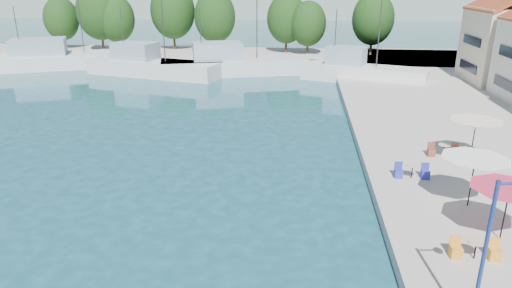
# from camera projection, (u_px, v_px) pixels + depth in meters

# --- Properties ---
(quay_far) EXTENTS (90.00, 16.00, 0.60)m
(quay_far) POSITION_uv_depth(u_px,v_px,m) (233.00, 56.00, 66.57)
(quay_far) COLOR #B1AA9F
(quay_far) RESTS_ON ground
(trawler_01) EXTENTS (22.09, 13.55, 10.20)m
(trawler_01) POSITION_uv_depth(u_px,v_px,m) (63.00, 59.00, 59.34)
(trawler_01) COLOR silver
(trawler_01) RESTS_ON ground
(trawler_02) EXTENTS (16.84, 8.40, 10.20)m
(trawler_02) POSITION_uv_depth(u_px,v_px,m) (151.00, 66.00, 54.26)
(trawler_02) COLOR silver
(trawler_02) RESTS_ON ground
(trawler_03) EXTENTS (19.81, 9.98, 10.20)m
(trawler_03) POSITION_uv_depth(u_px,v_px,m) (237.00, 65.00, 55.33)
(trawler_03) COLOR silver
(trawler_03) RESTS_ON ground
(trawler_04) EXTENTS (14.03, 8.04, 10.20)m
(trawler_04) POSITION_uv_depth(u_px,v_px,m) (360.00, 72.00, 50.81)
(trawler_04) COLOR silver
(trawler_04) RESTS_ON ground
(tree_01) EXTENTS (5.32, 5.32, 7.88)m
(tree_01) POSITION_uv_depth(u_px,v_px,m) (61.00, 19.00, 71.30)
(tree_01) COLOR #3F2B19
(tree_01) RESTS_ON quay_far
(tree_02) EXTENTS (6.79, 6.79, 10.05)m
(tree_02) POSITION_uv_depth(u_px,v_px,m) (99.00, 11.00, 68.53)
(tree_02) COLOR #3F2B19
(tree_02) RESTS_ON quay_far
(tree_03) EXTENTS (5.60, 5.60, 8.29)m
(tree_03) POSITION_uv_depth(u_px,v_px,m) (116.00, 18.00, 68.57)
(tree_03) COLOR #3F2B19
(tree_03) RESTS_ON quay_far
(tree_04) EXTENTS (6.77, 6.77, 10.02)m
(tree_04) POSITION_uv_depth(u_px,v_px,m) (173.00, 11.00, 69.83)
(tree_04) COLOR #3F2B19
(tree_04) RESTS_ON quay_far
(tree_05) EXTENTS (6.05, 6.05, 8.96)m
(tree_05) POSITION_uv_depth(u_px,v_px,m) (215.00, 17.00, 66.91)
(tree_05) COLOR #3F2B19
(tree_05) RESTS_ON quay_far
(tree_06) EXTENTS (5.74, 5.74, 8.50)m
(tree_06) POSITION_uv_depth(u_px,v_px,m) (287.00, 19.00, 66.69)
(tree_06) COLOR #3F2B19
(tree_06) RESTS_ON quay_far
(tree_07) EXTENTS (5.10, 5.10, 7.54)m
(tree_07) POSITION_uv_depth(u_px,v_px,m) (308.00, 24.00, 64.91)
(tree_07) COLOR #3F2B19
(tree_07) RESTS_ON quay_far
(tree_08) EXTENTS (5.91, 5.91, 8.74)m
(tree_08) POSITION_uv_depth(u_px,v_px,m) (373.00, 19.00, 64.55)
(tree_08) COLOR #3F2B19
(tree_08) RESTS_ON quay_far
(umbrella_pink) EXTENTS (3.09, 3.09, 2.28)m
(umbrella_pink) POSITION_uv_depth(u_px,v_px,m) (509.00, 194.00, 17.98)
(umbrella_pink) COLOR black
(umbrella_pink) RESTS_ON quay_right
(umbrella_white) EXTENTS (3.08, 3.08, 2.41)m
(umbrella_white) POSITION_uv_depth(u_px,v_px,m) (475.00, 163.00, 20.73)
(umbrella_white) COLOR black
(umbrella_white) RESTS_ON quay_right
(umbrella_cream) EXTENTS (2.97, 2.97, 2.49)m
(umbrella_cream) POSITION_uv_depth(u_px,v_px,m) (476.00, 125.00, 26.10)
(umbrella_cream) COLOR black
(umbrella_cream) RESTS_ON quay_right
(cafe_table_01) EXTENTS (1.82, 0.70, 0.76)m
(cafe_table_01) POSITION_uv_depth(u_px,v_px,m) (475.00, 252.00, 17.26)
(cafe_table_01) COLOR black
(cafe_table_01) RESTS_ON quay_right
(cafe_table_02) EXTENTS (1.82, 0.70, 0.76)m
(cafe_table_02) POSITION_uv_depth(u_px,v_px,m) (412.00, 173.00, 24.39)
(cafe_table_02) COLOR black
(cafe_table_02) RESTS_ON quay_right
(cafe_table_03) EXTENTS (1.82, 0.70, 0.76)m
(cafe_table_03) POSITION_uv_depth(u_px,v_px,m) (443.00, 152.00, 27.42)
(cafe_table_03) COLOR black
(cafe_table_03) RESTS_ON quay_right
(street_lamp) EXTENTS (1.03, 0.36, 5.03)m
(street_lamp) POSITION_uv_depth(u_px,v_px,m) (500.00, 231.00, 12.51)
(street_lamp) COLOR navy
(street_lamp) RESTS_ON quay_right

